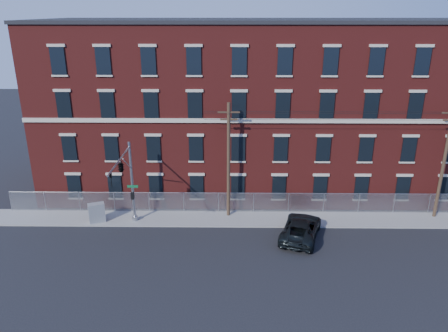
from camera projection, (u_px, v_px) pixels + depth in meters
ground at (202, 249)px, 32.25m from camera, size 140.00×140.00×0.00m
sidewalk at (344, 219)px, 36.78m from camera, size 65.00×3.00×0.12m
mill_building at (329, 105)px, 42.39m from camera, size 55.30×14.32×16.30m
chain_link_fence at (341, 202)px, 37.66m from camera, size 59.06×0.06×1.85m
traffic_signal_mast at (124, 172)px, 32.52m from camera, size 0.90×6.75×7.00m
utility_pole_near at (229, 159)px, 35.65m from camera, size 1.80×0.28×10.00m
utility_pole_mid at (444, 160)px, 35.44m from camera, size 1.80×0.28×10.00m
pickup_truck at (301, 228)px, 33.73m from camera, size 4.36×6.33×1.61m
utility_cabinet at (97, 213)px, 35.97m from camera, size 1.49×1.12×1.67m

